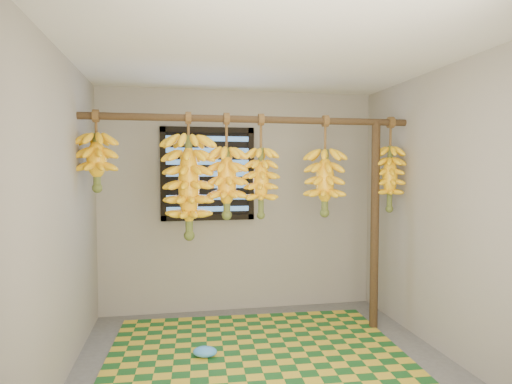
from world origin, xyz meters
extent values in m
cube|color=#525252|center=(0.00, 0.00, -0.01)|extent=(3.00, 3.00, 0.01)
cube|color=silver|center=(0.00, 0.00, 2.40)|extent=(3.00, 3.00, 0.01)
cube|color=gray|center=(0.00, 1.50, 1.20)|extent=(3.00, 0.01, 2.40)
cube|color=gray|center=(-1.50, 0.00, 1.20)|extent=(0.01, 3.00, 2.40)
cube|color=gray|center=(1.50, 0.00, 1.20)|extent=(0.01, 3.00, 2.40)
cube|color=black|center=(-0.35, 1.48, 1.50)|extent=(1.00, 0.04, 1.00)
cylinder|color=#49341C|center=(0.00, 0.70, 2.00)|extent=(3.00, 0.06, 0.06)
cylinder|color=#49341C|center=(1.20, 0.70, 1.00)|extent=(0.08, 0.08, 2.00)
cube|color=#17501E|center=(-0.04, 0.29, 0.01)|extent=(2.56, 2.09, 0.01)
ellipsoid|color=#4094EF|center=(-0.47, 0.33, 0.05)|extent=(0.23, 0.19, 0.08)
cylinder|color=brown|center=(-1.35, 0.70, 1.93)|extent=(0.02, 0.02, 0.21)
cylinder|color=#4C5923|center=(-1.35, 0.70, 1.63)|extent=(0.06, 0.06, 0.44)
cylinder|color=brown|center=(-0.58, 0.70, 1.92)|extent=(0.02, 0.02, 0.21)
cylinder|color=#4C5923|center=(-0.58, 0.70, 1.41)|extent=(0.07, 0.07, 0.87)
cylinder|color=brown|center=(-0.24, 0.70, 1.87)|extent=(0.02, 0.02, 0.32)
cylinder|color=#4C5923|center=(-0.24, 0.70, 1.45)|extent=(0.06, 0.06, 0.59)
cylinder|color=brown|center=(0.07, 0.70, 1.87)|extent=(0.02, 0.02, 0.31)
cylinder|color=#4C5923|center=(0.07, 0.70, 1.45)|extent=(0.05, 0.05, 0.60)
cylinder|color=brown|center=(0.69, 0.70, 1.87)|extent=(0.02, 0.02, 0.32)
cylinder|color=#4C5923|center=(0.69, 0.70, 1.45)|extent=(0.06, 0.06, 0.58)
cylinder|color=brown|center=(1.35, 0.70, 1.89)|extent=(0.02, 0.02, 0.29)
cylinder|color=#4C5923|center=(1.35, 0.70, 1.48)|extent=(0.05, 0.05, 0.59)
camera|label=1|loc=(-0.70, -3.13, 1.55)|focal=30.00mm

